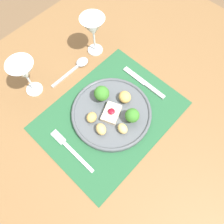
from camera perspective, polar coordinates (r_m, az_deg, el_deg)
name	(u,v)px	position (r m, az deg, el deg)	size (l,w,h in m)	color
ground_plane	(111,162)	(1.52, -0.26, -12.88)	(8.00, 8.00, 0.00)	brown
dining_table	(110,124)	(0.86, -0.44, -3.08)	(1.52, 1.17, 0.77)	brown
placemat	(110,115)	(0.78, -0.48, -0.88)	(0.49, 0.37, 0.00)	#235633
dinner_plate	(112,112)	(0.77, 0.06, -0.03)	(0.28, 0.28, 0.08)	#4C5156
fork	(69,148)	(0.75, -11.11, -9.20)	(0.02, 0.20, 0.01)	#B2B2B7
knife	(146,85)	(0.85, 8.99, 7.10)	(0.02, 0.20, 0.01)	#B2B2B7
spoon	(79,65)	(0.90, -8.72, 12.06)	(0.18, 0.04, 0.01)	#B2B2B7
wine_glass_near	(93,28)	(0.86, -4.99, 21.05)	(0.09, 0.09, 0.17)	white
wine_glass_far	(24,72)	(0.79, -22.02, 9.65)	(0.09, 0.09, 0.16)	white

